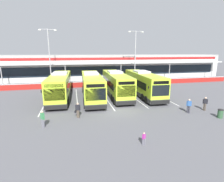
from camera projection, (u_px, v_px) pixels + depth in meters
ground_plane at (114, 110)px, 20.44m from camera, size 200.00×200.00×0.00m
terminal_building at (91, 66)px, 45.37m from camera, size 70.00×13.00×6.00m
red_barrier_wall at (97, 84)px, 34.11m from camera, size 60.00×0.40×1.10m
coach_bus_leftmost at (60, 87)px, 25.04m from camera, size 3.21×12.23×3.78m
coach_bus_left_centre at (92, 87)px, 25.07m from camera, size 3.21×12.23×3.78m
coach_bus_centre at (116, 84)px, 26.73m from camera, size 3.21×12.23×3.78m
coach_bus_right_centre at (143, 84)px, 27.05m from camera, size 3.21×12.23×3.78m
bay_stripe_far_west at (47, 100)px, 24.35m from camera, size 0.14×13.00×0.01m
bay_stripe_west at (77, 99)px, 25.25m from camera, size 0.14×13.00×0.01m
bay_stripe_mid_west at (105, 97)px, 26.14m from camera, size 0.14×13.00×0.01m
bay_stripe_centre at (131, 96)px, 27.04m from camera, size 0.14×13.00×0.01m
bay_stripe_mid_east at (156, 94)px, 27.94m from camera, size 0.14×13.00×0.01m
pedestrian_with_handbag at (78, 110)px, 17.77m from camera, size 0.63×0.48×1.62m
pedestrian_in_dark_coat at (189, 105)px, 19.17m from camera, size 0.51×0.41×1.62m
pedestrian_child at (144, 138)px, 12.56m from camera, size 0.33×0.21×1.00m
pedestrian_near_bin at (205, 103)px, 20.03m from camera, size 0.46×0.42×1.62m
pedestrian_approaching_bus at (43, 118)px, 15.42m from camera, size 0.44×0.45×1.62m
lamp_post_west at (49, 54)px, 33.16m from camera, size 3.24×0.28×11.00m
lamp_post_centre at (135, 54)px, 36.09m from camera, size 3.24×0.28×11.00m
litter_bin at (220, 114)px, 17.80m from camera, size 0.54×0.54×0.93m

